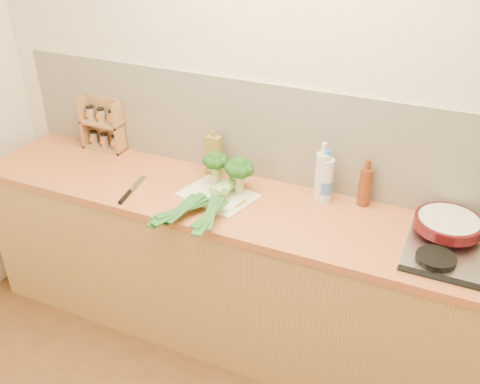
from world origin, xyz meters
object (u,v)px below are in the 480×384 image
object	(u,v)px
chopping_board	(218,195)
spice_rack	(104,127)
gas_hob	(475,254)
skillet	(449,223)
chefs_knife	(128,194)

from	to	relation	value
chopping_board	spice_rack	distance (m)	0.92
gas_hob	skillet	size ratio (longest dim) A/B	1.32
skillet	spice_rack	distance (m)	2.01
chopping_board	spice_rack	world-z (taller)	spice_rack
chopping_board	skillet	distance (m)	1.13
chefs_knife	skillet	bearing A→B (deg)	1.00
chopping_board	skillet	xyz separation A→B (m)	(1.12, 0.12, 0.06)
spice_rack	gas_hob	bearing A→B (deg)	-6.67
gas_hob	chefs_knife	bearing A→B (deg)	-173.98
chefs_knife	spice_rack	world-z (taller)	spice_rack
gas_hob	skillet	bearing A→B (deg)	135.25
chopping_board	skillet	world-z (taller)	skillet
skillet	chopping_board	bearing A→B (deg)	171.83
chopping_board	skillet	size ratio (longest dim) A/B	0.84
skillet	spice_rack	size ratio (longest dim) A/B	1.38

